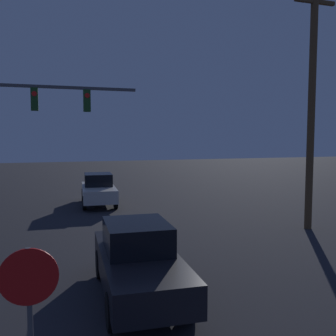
{
  "coord_description": "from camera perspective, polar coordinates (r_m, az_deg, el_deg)",
  "views": [
    {
      "loc": [
        -3.88,
        3.69,
        3.62
      ],
      "look_at": [
        0.0,
        15.69,
        2.57
      ],
      "focal_mm": 40.0,
      "sensor_mm": 36.0,
      "label": 1
    }
  ],
  "objects": [
    {
      "name": "car_near",
      "position": [
        8.8,
        -4.55,
        -13.8
      ],
      "size": [
        1.9,
        4.44,
        1.66
      ],
      "rotation": [
        0.0,
        0.0,
        3.09
      ],
      "color": "black",
      "rests_on": "ground_plane"
    },
    {
      "name": "utility_pole",
      "position": [
        15.65,
        21.05,
        9.54
      ],
      "size": [
        1.75,
        0.28,
        9.69
      ],
      "color": "brown",
      "rests_on": "ground_plane"
    },
    {
      "name": "traffic_signal_mast",
      "position": [
        15.95,
        -21.15,
        6.91
      ],
      "size": [
        6.23,
        0.3,
        6.39
      ],
      "color": "#4C4C51",
      "rests_on": "ground_plane"
    },
    {
      "name": "stop_sign",
      "position": [
        5.34,
        -20.36,
        -18.26
      ],
      "size": [
        0.74,
        0.07,
        2.23
      ],
      "color": "#4C4C51",
      "rests_on": "ground_plane"
    },
    {
      "name": "car_far",
      "position": [
        20.4,
        -10.56,
        -3.21
      ],
      "size": [
        1.97,
        4.46,
        1.66
      ],
      "rotation": [
        0.0,
        0.0,
        3.07
      ],
      "color": "beige",
      "rests_on": "ground_plane"
    }
  ]
}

